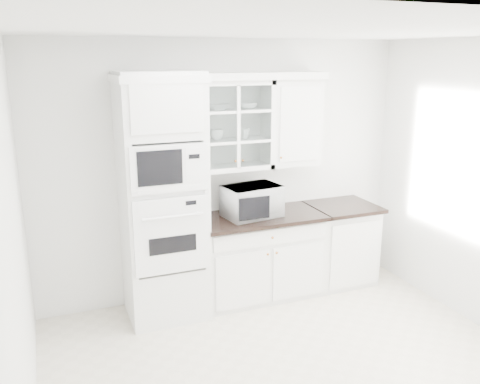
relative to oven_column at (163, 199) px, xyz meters
name	(u,v)px	position (x,y,z in m)	size (l,w,h in m)	color
ground	(298,374)	(0.75, -1.42, -1.19)	(4.00, 3.50, 0.01)	beige
room_shell	(280,152)	(0.75, -0.99, 0.58)	(4.00, 3.50, 2.70)	white
oven_column	(163,199)	(0.00, 0.00, 0.00)	(0.76, 0.68, 2.40)	white
base_cabinet_run	(259,255)	(1.03, 0.03, -0.74)	(1.32, 0.67, 0.92)	white
extra_base_cabinet	(339,243)	(2.03, 0.03, -0.74)	(0.72, 0.67, 0.92)	white
upper_cabinet_glass	(232,125)	(0.78, 0.17, 0.65)	(0.80, 0.33, 0.90)	white
upper_cabinet_solid	(292,122)	(1.46, 0.17, 0.65)	(0.55, 0.33, 0.90)	white
crown_molding	(223,76)	(0.68, 0.14, 1.14)	(2.14, 0.38, 0.07)	white
countertop_microwave	(251,201)	(0.93, 0.02, -0.12)	(0.56, 0.47, 0.33)	white
bowl_a	(216,107)	(0.62, 0.19, 0.84)	(0.24, 0.24, 0.06)	white
bowl_b	(248,106)	(0.95, 0.18, 0.84)	(0.19, 0.19, 0.06)	white
cup_a	(217,135)	(0.61, 0.18, 0.56)	(0.14, 0.14, 0.11)	white
cup_b	(244,133)	(0.91, 0.17, 0.56)	(0.11, 0.11, 0.11)	white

